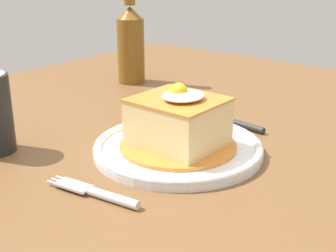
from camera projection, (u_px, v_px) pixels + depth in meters
name	position (u px, v px, depth m)	size (l,w,h in m)	color
dining_table	(126.00, 175.00, 0.87)	(1.35, 1.01, 0.73)	brown
main_plate	(178.00, 148.00, 0.73)	(0.26, 0.26, 0.02)	white
sandwich_meal	(178.00, 124.00, 0.71)	(0.18, 0.18, 0.10)	orange
fork	(100.00, 194.00, 0.60)	(0.04, 0.14, 0.01)	silver
knife	(235.00, 123.00, 0.84)	(0.03, 0.17, 0.01)	#262628
beer_bottle_amber	(131.00, 40.00, 1.10)	(0.06, 0.06, 0.27)	brown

